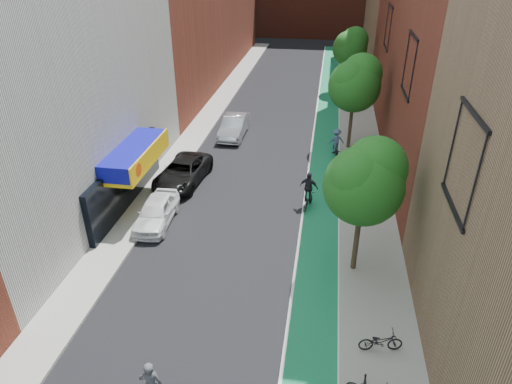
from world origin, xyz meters
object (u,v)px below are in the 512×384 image
at_px(cyclist_lane_near, 332,182).
at_px(cyclist_lane_mid, 308,194).
at_px(parked_car_black, 183,172).
at_px(parked_car_white, 156,212).
at_px(cyclist_lane_far, 336,145).
at_px(parked_car_silver, 234,126).

relative_size(cyclist_lane_near, cyclist_lane_mid, 1.01).
height_order(parked_car_black, cyclist_lane_mid, cyclist_lane_mid).
distance_m(parked_car_white, cyclist_lane_near, 10.09).
bearing_deg(cyclist_lane_mid, cyclist_lane_near, -119.13).
bearing_deg(cyclist_lane_far, cyclist_lane_near, 77.39).
distance_m(parked_car_black, cyclist_lane_mid, 8.02).
xyz_separation_m(parked_car_black, cyclist_lane_mid, (7.82, -1.76, 0.14)).
bearing_deg(parked_car_silver, parked_car_white, -96.68).
distance_m(parked_car_black, parked_car_silver, 8.21).
bearing_deg(parked_car_black, cyclist_lane_far, 35.98).
xyz_separation_m(parked_car_white, cyclist_lane_far, (9.30, 10.22, 0.15)).
xyz_separation_m(cyclist_lane_near, cyclist_lane_mid, (-1.29, -1.38, -0.10)).
bearing_deg(cyclist_lane_near, cyclist_lane_far, -101.00).
height_order(parked_car_silver, cyclist_lane_near, cyclist_lane_near).
xyz_separation_m(parked_car_silver, cyclist_lane_far, (7.70, -2.53, 0.08)).
height_order(cyclist_lane_mid, cyclist_lane_far, cyclist_lane_mid).
bearing_deg(parked_car_white, cyclist_lane_near, 23.19).
relative_size(parked_car_black, parked_car_silver, 1.10).
bearing_deg(parked_car_silver, cyclist_lane_near, -47.81).
height_order(parked_car_silver, cyclist_lane_mid, cyclist_lane_mid).
bearing_deg(parked_car_black, cyclist_lane_mid, -7.39).
height_order(cyclist_lane_near, cyclist_lane_mid, cyclist_lane_near).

